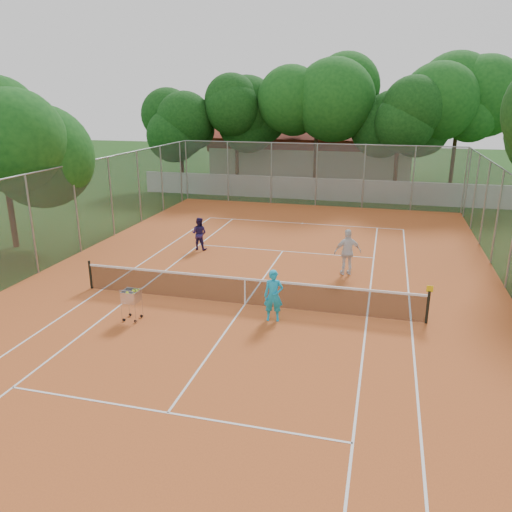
% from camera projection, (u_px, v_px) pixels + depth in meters
% --- Properties ---
extents(ground, '(120.00, 120.00, 0.00)m').
position_uv_depth(ground, '(245.00, 305.00, 17.15)').
color(ground, '#14350E').
rests_on(ground, ground).
extents(court_pad, '(18.00, 34.00, 0.02)m').
position_uv_depth(court_pad, '(245.00, 304.00, 17.15)').
color(court_pad, '#BC5724').
rests_on(court_pad, ground).
extents(court_lines, '(10.98, 23.78, 0.01)m').
position_uv_depth(court_lines, '(245.00, 304.00, 17.14)').
color(court_lines, white).
rests_on(court_lines, court_pad).
extents(tennis_net, '(11.88, 0.10, 0.98)m').
position_uv_depth(tennis_net, '(245.00, 291.00, 16.99)').
color(tennis_net, black).
rests_on(tennis_net, court_pad).
extents(perimeter_fence, '(18.00, 34.00, 4.00)m').
position_uv_depth(perimeter_fence, '(245.00, 249.00, 16.54)').
color(perimeter_fence, slate).
rests_on(perimeter_fence, ground).
extents(boundary_wall, '(26.00, 0.30, 1.50)m').
position_uv_depth(boundary_wall, '(320.00, 189.00, 34.44)').
color(boundary_wall, silver).
rests_on(boundary_wall, ground).
extents(clubhouse, '(16.40, 9.00, 4.40)m').
position_uv_depth(clubhouse, '(313.00, 152.00, 43.69)').
color(clubhouse, beige).
rests_on(clubhouse, ground).
extents(tropical_trees, '(29.00, 19.00, 10.00)m').
position_uv_depth(tropical_trees, '(328.00, 123.00, 35.91)').
color(tropical_trees, black).
rests_on(tropical_trees, ground).
extents(player_near, '(0.67, 0.50, 1.68)m').
position_uv_depth(player_near, '(274.00, 296.00, 15.68)').
color(player_near, '#19A5D6').
rests_on(player_near, court_pad).
extents(player_far_left, '(0.79, 0.64, 1.52)m').
position_uv_depth(player_far_left, '(199.00, 234.00, 23.10)').
color(player_far_left, '#251B51').
rests_on(player_far_left, court_pad).
extents(player_far_right, '(1.18, 0.81, 1.86)m').
position_uv_depth(player_far_right, '(348.00, 252.00, 19.78)').
color(player_far_right, silver).
rests_on(player_far_right, court_pad).
extents(ball_hopper, '(0.54, 0.54, 1.09)m').
position_uv_depth(ball_hopper, '(132.00, 304.00, 15.80)').
color(ball_hopper, silver).
rests_on(ball_hopper, court_pad).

